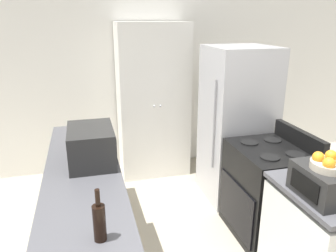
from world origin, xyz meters
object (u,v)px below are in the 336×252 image
object	(u,v)px
refrigerator	(237,125)
fruit_bowl	(329,163)
wine_bottle	(99,221)
microwave	(92,145)
toaster_oven	(326,182)
stove	(267,191)
pantry_cabinet	(153,101)

from	to	relation	value
refrigerator	fruit_bowl	bearing A→B (deg)	-95.75
wine_bottle	microwave	bearing A→B (deg)	89.91
toaster_oven	fruit_bowl	size ratio (longest dim) A/B	1.67
microwave	toaster_oven	world-z (taller)	microwave
stove	refrigerator	xyz separation A→B (m)	(0.03, 0.79, 0.43)
toaster_oven	microwave	bearing A→B (deg)	147.01
toaster_oven	fruit_bowl	distance (m)	0.15
stove	wine_bottle	world-z (taller)	wine_bottle
pantry_cabinet	wine_bottle	distance (m)	2.76
stove	fruit_bowl	world-z (taller)	fruit_bowl
toaster_oven	refrigerator	bearing A→B (deg)	84.71
refrigerator	wine_bottle	distance (m)	2.41
microwave	fruit_bowl	bearing A→B (deg)	-33.63
toaster_oven	fruit_bowl	bearing A→B (deg)	-135.51
refrigerator	microwave	size ratio (longest dim) A/B	3.40
refrigerator	microwave	bearing A→B (deg)	-157.98
microwave	toaster_oven	size ratio (longest dim) A/B	1.32
pantry_cabinet	refrigerator	world-z (taller)	pantry_cabinet
microwave	toaster_oven	xyz separation A→B (m)	(1.51, -0.98, -0.04)
pantry_cabinet	stove	distance (m)	1.93
refrigerator	fruit_bowl	world-z (taller)	refrigerator
stove	refrigerator	bearing A→B (deg)	87.82
refrigerator	microwave	xyz separation A→B (m)	(-1.67, -0.67, 0.17)
stove	toaster_oven	xyz separation A→B (m)	(-0.12, -0.86, 0.56)
stove	fruit_bowl	bearing A→B (deg)	-98.93
pantry_cabinet	toaster_oven	distance (m)	2.62
microwave	wine_bottle	world-z (taller)	wine_bottle
fruit_bowl	wine_bottle	bearing A→B (deg)	-177.62
pantry_cabinet	microwave	world-z (taller)	pantry_cabinet
stove	microwave	size ratio (longest dim) A/B	2.03
toaster_oven	pantry_cabinet	bearing A→B (deg)	104.35
refrigerator	toaster_oven	world-z (taller)	refrigerator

